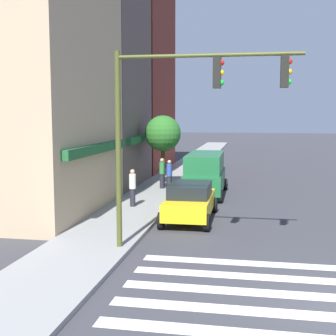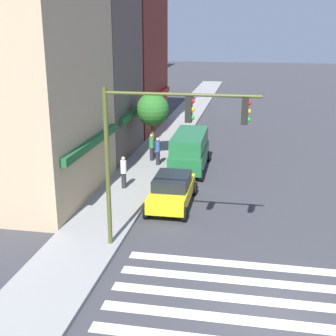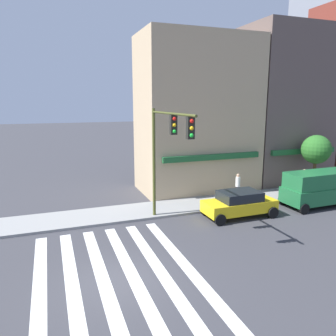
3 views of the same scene
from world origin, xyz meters
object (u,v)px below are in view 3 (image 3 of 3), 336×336
at_px(pedestrian_white_shirt, 238,185).
at_px(pedestrian_blue_shirt, 300,183).
at_px(van_green, 320,187).
at_px(pedestrian_green_top, 304,180).
at_px(street_tree, 316,150).
at_px(sedan_yellow, 239,203).
at_px(traffic_signal, 166,143).

xyz_separation_m(pedestrian_white_shirt, pedestrian_blue_shirt, (4.63, -0.93, 0.00)).
relative_size(pedestrian_white_shirt, pedestrian_blue_shirt, 1.00).
xyz_separation_m(van_green, pedestrian_green_top, (1.11, 2.65, -0.21)).
distance_m(pedestrian_white_shirt, street_tree, 6.98).
xyz_separation_m(sedan_yellow, van_green, (6.15, -0.00, 0.44)).
bearing_deg(pedestrian_green_top, sedan_yellow, -28.43).
bearing_deg(traffic_signal, van_green, 2.10).
bearing_deg(van_green, pedestrian_green_top, 66.39).
xyz_separation_m(sedan_yellow, pedestrian_white_shirt, (1.73, 2.98, 0.23)).
bearing_deg(pedestrian_green_top, street_tree, 139.54).
distance_m(pedestrian_white_shirt, pedestrian_green_top, 5.53).
height_order(sedan_yellow, van_green, van_green).
xyz_separation_m(pedestrian_green_top, street_tree, (1.09, 0.15, 2.23)).
distance_m(van_green, pedestrian_green_top, 2.88).
bearing_deg(traffic_signal, street_tree, 13.65).
bearing_deg(sedan_yellow, traffic_signal, -175.83).
height_order(sedan_yellow, street_tree, street_tree).
height_order(pedestrian_blue_shirt, pedestrian_green_top, same).
bearing_deg(pedestrian_blue_shirt, pedestrian_green_top, 15.11).
bearing_deg(street_tree, pedestrian_blue_shirt, -159.19).
distance_m(traffic_signal, sedan_yellow, 6.24).
relative_size(pedestrian_white_shirt, street_tree, 0.41).
bearing_deg(sedan_yellow, pedestrian_white_shirt, 59.20).
relative_size(van_green, pedestrian_blue_shirt, 2.84).
height_order(van_green, street_tree, street_tree).
height_order(pedestrian_green_top, street_tree, street_tree).
distance_m(sedan_yellow, van_green, 6.16).
bearing_deg(street_tree, van_green, -128.11).
bearing_deg(pedestrian_green_top, pedestrian_blue_shirt, -14.53).
bearing_deg(traffic_signal, pedestrian_blue_shirt, 12.33).
distance_m(sedan_yellow, street_tree, 9.14).
xyz_separation_m(sedan_yellow, pedestrian_green_top, (7.25, 2.65, 0.23)).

